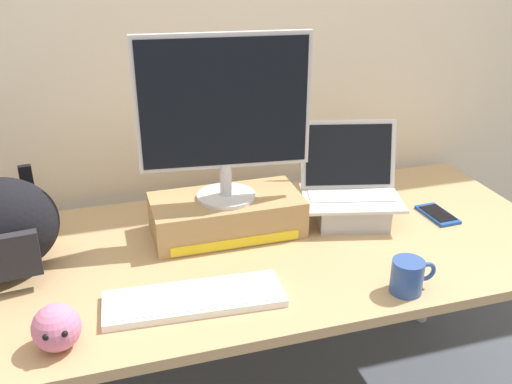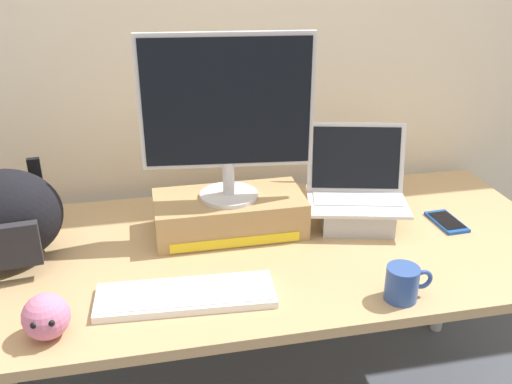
{
  "view_description": "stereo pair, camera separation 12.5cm",
  "coord_description": "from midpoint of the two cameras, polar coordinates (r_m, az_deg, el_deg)",
  "views": [
    {
      "loc": [
        -0.43,
        -1.42,
        1.59
      ],
      "look_at": [
        0.0,
        0.0,
        0.9
      ],
      "focal_mm": 39.99,
      "sensor_mm": 36.0,
      "label": 1
    },
    {
      "loc": [
        -0.3,
        -1.45,
        1.59
      ],
      "look_at": [
        0.0,
        0.0,
        0.9
      ],
      "focal_mm": 39.99,
      "sensor_mm": 36.0,
      "label": 2
    }
  ],
  "objects": [
    {
      "name": "back_wall",
      "position": [
        2.01,
        -6.28,
        16.4
      ],
      "size": [
        7.0,
        0.1,
        2.6
      ],
      "primitive_type": "cube",
      "color": "beige",
      "rests_on": "ground"
    },
    {
      "name": "cell_phone",
      "position": [
        1.96,
        15.99,
        -2.21
      ],
      "size": [
        0.09,
        0.16,
        0.01
      ],
      "rotation": [
        0.0,
        0.0,
        0.05
      ],
      "color": "#19479E",
      "rests_on": "desk"
    },
    {
      "name": "coffee_mug",
      "position": [
        1.53,
        12.7,
        -8.27
      ],
      "size": [
        0.13,
        0.08,
        0.09
      ],
      "color": "#2D4C93",
      "rests_on": "desk"
    },
    {
      "name": "desktop_monitor",
      "position": [
        1.65,
        -5.39,
        7.82
      ],
      "size": [
        0.5,
        0.18,
        0.5
      ],
      "rotation": [
        0.0,
        0.0,
        -0.11
      ],
      "color": "silver",
      "rests_on": "toner_box_yellow"
    },
    {
      "name": "open_laptop",
      "position": [
        1.86,
        7.52,
        -0.89
      ],
      "size": [
        0.36,
        0.3,
        0.31
      ],
      "rotation": [
        0.0,
        0.0,
        -0.24
      ],
      "color": "#ADADB2",
      "rests_on": "desk"
    },
    {
      "name": "toner_box_yellow",
      "position": [
        1.77,
        -4.97,
        -2.34
      ],
      "size": [
        0.46,
        0.23,
        0.12
      ],
      "color": "#A88456",
      "rests_on": "desk"
    },
    {
      "name": "plush_toy",
      "position": [
        1.41,
        -21.83,
        -12.54
      ],
      "size": [
        0.11,
        0.11,
        0.11
      ],
      "color": "#CC7099",
      "rests_on": "desk"
    },
    {
      "name": "external_keyboard",
      "position": [
        1.49,
        -8.63,
        -10.56
      ],
      "size": [
        0.47,
        0.18,
        0.02
      ],
      "rotation": [
        0.0,
        0.0,
        -0.06
      ],
      "color": "white",
      "rests_on": "desk"
    },
    {
      "name": "desk",
      "position": [
        1.75,
        -2.06,
        -7.24
      ],
      "size": [
        1.88,
        0.83,
        0.72
      ],
      "color": "tan",
      "rests_on": "ground"
    }
  ]
}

